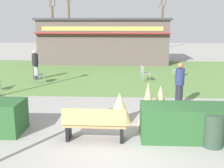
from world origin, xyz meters
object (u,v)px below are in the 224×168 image
cafe_chair_center (38,74)px  cafe_chair_north (144,72)px  trash_bin (213,130)px  person_standing (179,84)px  parked_car_west_slot (84,46)px  tree_center_bg (69,23)px  food_kiosk (104,41)px  tree_left_bg (53,27)px  cafe_chair_east (178,68)px  parked_car_center_slot (129,46)px  person_strolling (35,64)px  park_bench (95,124)px  tree_right_bg (162,27)px

cafe_chair_center → cafe_chair_north: bearing=7.5°
trash_bin → person_standing: bearing=93.5°
parked_car_west_slot → tree_center_bg: (-2.92, 6.18, 2.59)m
food_kiosk → tree_left_bg: size_ratio=1.64×
parked_car_west_slot → tree_left_bg: bearing=144.9°
cafe_chair_east → parked_car_center_slot: 15.23m
cafe_chair_center → parked_car_west_slot: bearing=90.2°
person_strolling → park_bench: bearing=-133.4°
person_strolling → tree_left_bg: 19.56m
park_bench → food_kiosk: 15.95m
cafe_chair_north → parked_car_west_slot: bearing=109.2°
cafe_chair_center → trash_bin: bearing=-47.3°
person_strolling → tree_left_bg: (-3.89, 19.08, 1.91)m
cafe_chair_east → person_strolling: 8.29m
parked_car_center_slot → tree_right_bg: tree_right_bg is taller
food_kiosk → person_strolling: (-3.32, -7.54, -0.91)m
person_standing → parked_car_center_slot: bearing=-35.3°
food_kiosk → tree_left_bg: bearing=122.0°
park_bench → parked_car_west_slot: size_ratio=0.40×
tree_right_bg → parked_car_west_slot: bearing=-152.3°
trash_bin → parked_car_west_slot: bearing=105.8°
trash_bin → tree_right_bg: tree_right_bg is taller
park_bench → tree_right_bg: bearing=79.7°
parked_car_center_slot → person_standing: bearing=-85.5°
food_kiosk → person_standing: size_ratio=6.07×
park_bench → tree_left_bg: bearing=106.6°
parked_car_west_slot → tree_right_bg: size_ratio=0.68×
parked_car_center_slot → food_kiosk: bearing=-104.2°
park_bench → parked_car_west_slot: parked_car_west_slot is taller
person_standing → parked_car_west_slot: person_standing is taller
person_strolling → tree_left_bg: size_ratio=0.27×
cafe_chair_center → person_strolling: (-0.46, 1.03, 0.33)m
cafe_chair_east → trash_bin: bearing=-95.0°
cafe_chair_east → parked_car_west_slot: size_ratio=0.21×
food_kiosk → tree_center_bg: size_ratio=1.42×
tree_right_bg → trash_bin: bearing=-94.4°
cafe_chair_east → person_strolling: person_strolling is taller
tree_right_bg → person_strolling: bearing=-114.7°
trash_bin → parked_car_west_slot: (-6.97, 24.59, 0.21)m
park_bench → person_standing: (2.86, 3.40, 0.38)m
food_kiosk → parked_car_west_slot: (-2.92, 8.52, -1.13)m
person_strolling → tree_center_bg: bearing=25.8°
cafe_chair_center → person_standing: size_ratio=0.53×
cafe_chair_north → tree_right_bg: 21.59m
food_kiosk → tree_right_bg: bearing=64.8°
park_bench → tree_left_bg: 28.69m
cafe_chair_east → parked_car_center_slot: parked_car_center_slot is taller
cafe_chair_east → person_strolling: bearing=-172.5°
park_bench → cafe_chair_east: 10.20m
parked_car_west_slot → tree_left_bg: (-4.29, 3.01, 2.12)m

